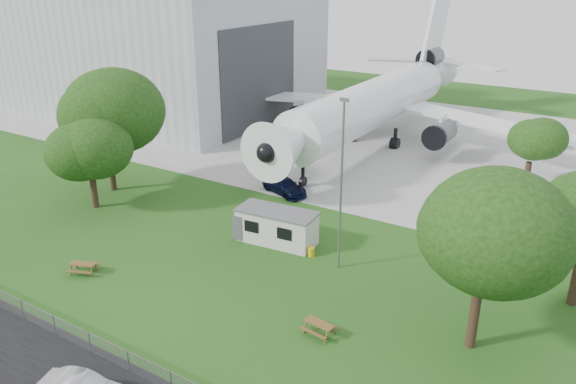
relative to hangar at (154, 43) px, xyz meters
The scene contains 16 objects.
ground 53.16m from the hangar, 43.47° to the right, with size 160.00×160.00×0.00m, color #2F641D.
asphalt_strip 62.70m from the hangar, 52.23° to the right, with size 120.00×8.00×0.02m, color black.
concrete_apron 39.17m from the hangar, ahead, with size 120.00×46.00×0.03m, color #B7B7B2.
hangar is the anchor object (origin of this frame).
airliner 36.21m from the hangar, ahead, with size 46.36×47.73×17.69m.
site_cabin 50.20m from the hangar, 35.51° to the right, with size 6.86×3.25×2.62m.
picnic_west 51.74m from the hangar, 51.66° to the right, with size 1.80×1.50×0.76m, color brown, non-canonical shape.
picnic_east 62.20m from the hangar, 37.43° to the right, with size 1.80×1.50×0.76m, color brown, non-canonical shape.
fence 60.00m from the hangar, 50.15° to the right, with size 58.00×0.04×1.30m, color gray.
lamp_mast 55.06m from the hangar, 32.84° to the right, with size 0.16×0.16×12.00m, color slate.
tree_west_big 34.94m from the hangar, 52.86° to the right, with size 9.22×9.22×11.93m.
tree_west_small 39.24m from the hangar, 53.96° to the right, with size 6.78×6.78×8.62m.
tree_east_front 65.92m from the hangar, 30.88° to the right, with size 7.97×7.97×10.75m.
tree_far_apron 54.97m from the hangar, ahead, with size 5.21×5.21×7.13m.
car_ne_hatch 61.04m from the hangar, 24.54° to the right, with size 1.80×4.48×1.53m, color black.
car_apron_van 41.59m from the hangar, 29.45° to the right, with size 2.07×5.10×1.48m, color black.
Camera 1 is at (23.72, -25.31, 19.71)m, focal length 35.00 mm.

